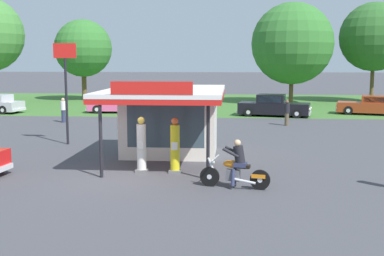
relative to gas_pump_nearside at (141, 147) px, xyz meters
name	(u,v)px	position (x,y,z in m)	size (l,w,h in m)	color
ground_plane	(120,177)	(-0.60, -0.91, -0.93)	(300.00, 300.00, 0.00)	#424247
grass_verge_strip	(192,103)	(-0.60, 29.09, -0.93)	(120.00, 24.00, 0.01)	#3D6B2D
service_station_kiosk	(169,116)	(0.62, 3.18, 0.78)	(4.63, 6.74, 3.37)	silver
gas_pump_nearside	(141,147)	(0.00, 0.00, 0.00)	(0.44, 0.44, 2.03)	slate
gas_pump_offside	(175,148)	(1.23, 0.00, -0.01)	(0.44, 0.44, 2.02)	slate
motorcycle_with_rider	(236,168)	(3.42, -2.00, -0.28)	(2.26, 0.77, 1.58)	black
parked_car_back_row_centre_right	(120,104)	(-5.44, 19.99, -0.23)	(5.20, 2.00, 1.51)	#E55993
parked_car_back_row_far_right	(375,106)	(13.94, 20.11, -0.28)	(5.75, 3.16, 1.43)	#993819
parked_car_back_row_centre	(274,106)	(6.30, 18.54, -0.22)	(5.51, 2.93, 1.60)	black
bystander_standing_back_lot	(63,110)	(-7.78, 13.72, -0.08)	(0.34, 0.34, 1.62)	#2D3351
bystander_chatting_near_pumps	(287,112)	(6.70, 13.35, -0.09)	(0.34, 0.34, 1.61)	brown
tree_oak_right	(83,48)	(-11.83, 31.48, 4.31)	(5.78, 5.78, 8.15)	brown
tree_oak_left	(293,45)	(8.83, 29.25, 4.55)	(7.59, 7.59, 9.39)	brown
tree_oak_far_right	(374,38)	(16.73, 31.25, 5.25)	(6.57, 6.57, 9.57)	brown
roadside_pole_sign	(66,76)	(-4.69, 5.56, 2.38)	(1.10, 0.12, 4.87)	black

